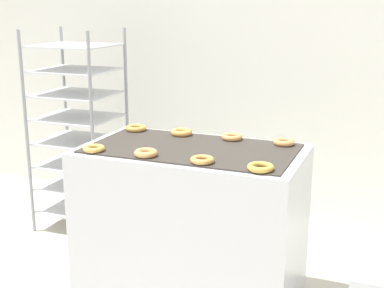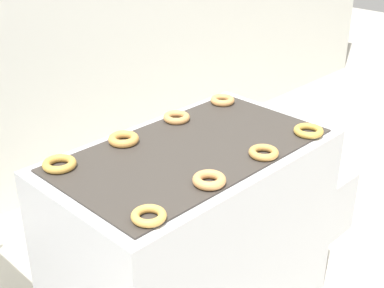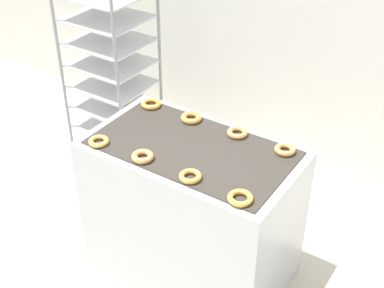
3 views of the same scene
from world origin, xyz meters
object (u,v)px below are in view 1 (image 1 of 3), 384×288
(fryer_machine, at_px, (192,225))
(donut_far_right, at_px, (284,142))
(donut_far_midright, at_px, (232,137))
(baking_rack_cart, at_px, (79,129))
(donut_near_midleft, at_px, (146,153))
(donut_near_midright, at_px, (202,160))
(donut_far_left, at_px, (136,128))
(donut_near_left, at_px, (94,148))
(donut_near_right, at_px, (261,167))
(donut_far_midleft, at_px, (181,132))

(fryer_machine, xyz_separation_m, donut_far_right, (0.46, 0.24, 0.48))
(fryer_machine, distance_m, donut_far_right, 0.71)
(donut_far_midright, bearing_deg, fryer_machine, -121.18)
(baking_rack_cart, xyz_separation_m, donut_far_right, (1.67, -0.45, 0.17))
(donut_near_midleft, xyz_separation_m, donut_far_midright, (0.32, 0.50, -0.00))
(donut_near_midright, distance_m, donut_far_midright, 0.50)
(baking_rack_cart, xyz_separation_m, donut_far_left, (0.73, -0.45, 0.17))
(donut_near_midleft, distance_m, donut_far_right, 0.80)
(donut_far_midright, relative_size, donut_far_right, 1.03)
(fryer_machine, distance_m, donut_near_left, 0.72)
(donut_near_left, xyz_separation_m, donut_near_midright, (0.62, 0.01, 0.00))
(donut_near_right, distance_m, donut_far_right, 0.51)
(fryer_machine, distance_m, donut_far_left, 0.72)
(donut_near_right, distance_m, donut_far_left, 1.07)
(donut_near_right, height_order, donut_far_midleft, donut_far_midleft)
(donut_far_left, xyz_separation_m, donut_far_midleft, (0.31, -0.00, 0.00))
(donut_near_right, relative_size, donut_far_left, 0.99)
(baking_rack_cart, distance_m, donut_far_right, 1.74)
(baking_rack_cart, relative_size, donut_near_right, 11.78)
(donut_near_midleft, relative_size, donut_far_midright, 1.01)
(donut_near_midright, distance_m, donut_far_right, 0.58)
(donut_near_left, relative_size, donut_near_midleft, 0.95)
(fryer_machine, relative_size, baking_rack_cart, 0.80)
(donut_far_midleft, bearing_deg, donut_far_left, 179.11)
(fryer_machine, xyz_separation_m, donut_far_midleft, (-0.17, 0.24, 0.49))
(donut_near_left, bearing_deg, donut_near_right, 0.07)
(donut_far_left, relative_size, donut_far_midright, 1.07)
(baking_rack_cart, height_order, donut_far_right, baking_rack_cart)
(donut_near_midleft, bearing_deg, donut_near_midright, -0.60)
(fryer_machine, bearing_deg, donut_far_midright, 58.82)
(donut_far_right, bearing_deg, donut_far_midright, 178.62)
(donut_near_midleft, height_order, donut_far_left, donut_near_midleft)
(donut_near_left, bearing_deg, donut_far_right, 28.67)
(fryer_machine, xyz_separation_m, donut_near_midright, (0.15, -0.25, 0.48))
(donut_near_left, height_order, donut_far_left, donut_far_left)
(fryer_machine, bearing_deg, donut_far_midleft, 124.31)
(donut_near_midleft, distance_m, donut_near_right, 0.62)
(donut_near_right, bearing_deg, donut_near_left, -179.93)
(donut_near_midright, bearing_deg, donut_far_right, 58.23)
(donut_far_midright, bearing_deg, donut_far_left, -179.63)
(fryer_machine, xyz_separation_m, donut_far_left, (-0.48, 0.25, 0.48))
(donut_near_midleft, relative_size, donut_near_midright, 1.02)
(donut_far_right, bearing_deg, donut_far_midleft, -179.87)
(donut_near_left, relative_size, donut_far_midright, 0.96)
(donut_far_left, distance_m, donut_far_midright, 0.63)
(baking_rack_cart, distance_m, donut_near_left, 1.22)
(donut_far_left, height_order, donut_far_midright, same)
(donut_near_midleft, distance_m, donut_far_midright, 0.59)
(donut_near_left, bearing_deg, fryer_machine, 29.42)
(donut_far_midleft, relative_size, donut_far_right, 1.09)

